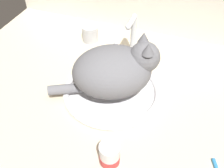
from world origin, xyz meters
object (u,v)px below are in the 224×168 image
at_px(sink_basin, 112,91).
at_px(faucet, 132,41).
at_px(pill_bottle, 110,156).
at_px(metal_jar, 90,33).
at_px(cat, 117,70).

distance_m(sink_basin, faucet, 0.23).
bearing_deg(pill_bottle, metal_jar, 118.58).
bearing_deg(faucet, cat, -86.37).
distance_m(sink_basin, cat, 0.09).
bearing_deg(cat, pill_bottle, -74.33).
xyz_separation_m(cat, metal_jar, (-0.21, 0.25, -0.07)).
bearing_deg(sink_basin, metal_jar, 126.44).
xyz_separation_m(sink_basin, faucet, (0.00, 0.22, 0.06)).
xyz_separation_m(faucet, pill_bottle, (0.09, -0.47, -0.03)).
relative_size(sink_basin, cat, 0.94).
height_order(metal_jar, pill_bottle, pill_bottle).
xyz_separation_m(cat, pill_bottle, (0.07, -0.26, -0.06)).
xyz_separation_m(sink_basin, cat, (0.01, 0.01, 0.09)).
xyz_separation_m(sink_basin, metal_jar, (-0.19, 0.26, 0.02)).
distance_m(faucet, metal_jar, 0.20).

